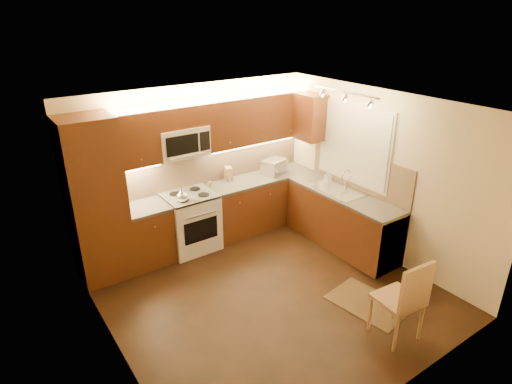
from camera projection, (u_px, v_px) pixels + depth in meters
floor at (270, 293)px, 5.78m from camera, size 4.00×4.00×0.01m
ceiling at (273, 108)px, 4.79m from camera, size 4.00×4.00×0.01m
wall_back at (196, 164)px, 6.79m from camera, size 4.00×0.01×2.50m
wall_front at (408, 290)px, 3.78m from camera, size 4.00×0.01×2.50m
wall_left at (109, 260)px, 4.23m from camera, size 0.01×4.00×2.50m
wall_right at (380, 176)px, 6.33m from camera, size 0.01×4.00×2.50m
pantry at (96, 201)px, 5.74m from camera, size 0.70×0.60×2.30m
base_cab_back_left at (148, 235)px, 6.37m from camera, size 0.62×0.60×0.86m
counter_back_left at (145, 208)px, 6.19m from camera, size 0.62×0.60×0.04m
base_cab_back_right at (260, 202)px, 7.44m from camera, size 1.92×0.60×0.86m
counter_back_right at (260, 178)px, 7.26m from camera, size 1.92×0.60×0.04m
base_cab_right at (342, 220)px, 6.80m from camera, size 0.60×2.00×0.86m
counter_right at (344, 194)px, 6.62m from camera, size 0.60×2.00×0.04m
dishwasher at (376, 238)px, 6.28m from camera, size 0.58×0.60×0.84m
backsplash_back at (215, 163)px, 6.99m from camera, size 3.30×0.02×0.60m
backsplash_right at (359, 171)px, 6.65m from camera, size 0.02×2.00×0.60m
upper_cab_back_left at (135, 139)px, 5.89m from camera, size 0.62×0.35×0.75m
upper_cab_back_right at (256, 118)px, 6.96m from camera, size 1.92×0.35×0.75m
upper_cab_bridge at (179, 116)px, 6.17m from camera, size 0.76×0.35×0.31m
upper_cab_right_corner at (310, 117)px, 7.05m from camera, size 0.35×0.50×0.75m
stove at (191, 222)px, 6.70m from camera, size 0.76×0.65×0.92m
microwave at (182, 142)px, 6.30m from camera, size 0.76×0.38×0.44m
window_frame at (354, 144)px, 6.60m from camera, size 0.03×1.44×1.24m
window_blinds at (353, 144)px, 6.59m from camera, size 0.02×1.36×1.16m
sink at (338, 186)px, 6.70m from camera, size 0.52×0.86×0.15m
faucet at (346, 179)px, 6.76m from camera, size 0.20×0.04×0.30m
track_light_bar at (346, 92)px, 5.92m from camera, size 0.04×1.20×0.03m
kettle at (182, 195)px, 6.25m from camera, size 0.23×0.23×0.20m
toaster_oven at (274, 166)px, 7.37m from camera, size 0.47×0.41×0.24m
knife_block at (228, 174)px, 7.08m from camera, size 0.14×0.18×0.22m
spice_jar_a at (229, 179)px, 7.03m from camera, size 0.05×0.05×0.10m
spice_jar_b at (210, 184)px, 6.85m from camera, size 0.05×0.05×0.09m
spice_jar_c at (225, 177)px, 7.12m from camera, size 0.05×0.05×0.10m
spice_jar_d at (210, 184)px, 6.84m from camera, size 0.05×0.05×0.08m
soap_bottle at (328, 177)px, 6.98m from camera, size 0.09×0.10×0.20m
rug at (368, 303)px, 5.57m from camera, size 0.79×1.05×0.01m
dining_chair at (398, 297)px, 4.85m from camera, size 0.50×0.50×1.05m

